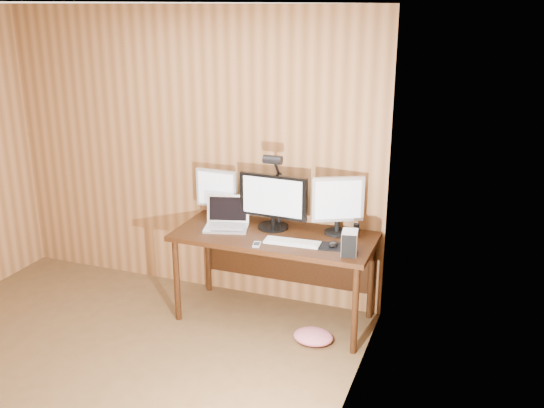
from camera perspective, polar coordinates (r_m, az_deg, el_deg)
The scene contains 14 objects.
room_shell at distance 3.80m, azimuth -21.96°, elevation -2.21°, with size 4.00×4.00×4.00m.
desk at distance 4.94m, azimuth 0.49°, elevation -3.90°, with size 1.60×0.70×0.75m.
monitor_center at distance 4.89m, azimuth 0.10°, elevation 0.31°, with size 0.58×0.25×0.45m.
monitor_left at distance 5.15m, azimuth -5.22°, elevation 1.10°, with size 0.38×0.18×0.42m.
monitor_right at distance 4.79m, azimuth 6.20°, elevation 0.05°, with size 0.39×0.22×0.47m.
laptop at distance 4.98m, azimuth -4.26°, elevation -1.47°, with size 0.41×0.36×0.25m.
keyboard at distance 4.65m, azimuth 1.92°, elevation -3.61°, with size 0.44×0.15×0.02m.
mousepad at distance 4.61m, azimuth 5.75°, elevation -4.01°, with size 0.22×0.18×0.00m, color black.
mouse at distance 4.60m, azimuth 5.75°, elevation -3.77°, with size 0.07×0.11×0.04m, color black.
hard_drive at distance 4.46m, azimuth 7.31°, elevation -3.64°, with size 0.13×0.18×0.18m.
phone at distance 4.61m, azimuth -1.44°, elevation -3.83°, with size 0.08×0.12×0.02m.
speaker at distance 4.81m, azimuth 7.93°, elevation -2.46°, with size 0.05×0.05×0.11m, color black.
desk_lamp at distance 4.86m, azimuth 0.35°, elevation 2.37°, with size 0.15×0.22×0.66m.
fabric_pile at distance 4.80m, azimuth 3.89°, elevation -12.35°, with size 0.31×0.25×0.10m, color #D76877, non-canonical shape.
Camera 1 is at (2.47, -2.60, 2.50)m, focal length 40.00 mm.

